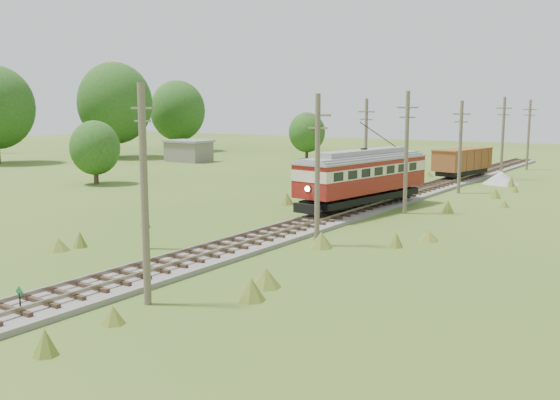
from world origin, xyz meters
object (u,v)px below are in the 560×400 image
Objects in this scene: switch_marker at (20,297)px; gondola at (463,161)px; streetcar at (364,174)px; gravel_pile at (502,178)px.

gondola is at bearing 89.78° from switch_marker.
streetcar is at bearing 89.61° from switch_marker.
switch_marker is at bearing -95.27° from gravel_pile.
switch_marker is 0.08× the size of streetcar.
gravel_pile is (4.74, 51.44, 0.01)m from switch_marker.
switch_marker is at bearing -82.46° from streetcar.
gondola is (0.00, 23.82, -0.72)m from streetcar.
streetcar is 23.83m from gondola.
streetcar is 22.98m from gravel_pile.
gravel_pile is at bearing 84.73° from switch_marker.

